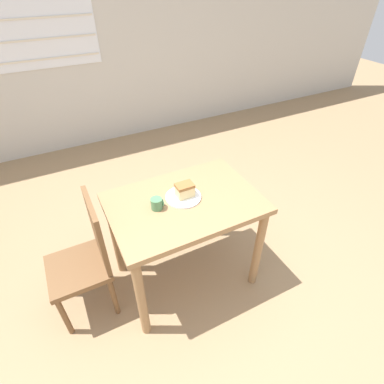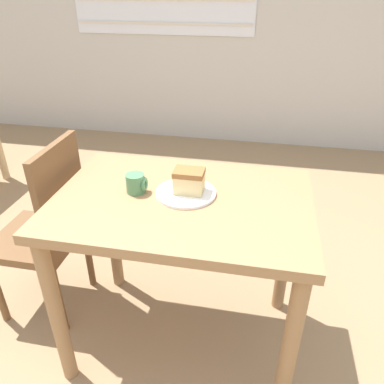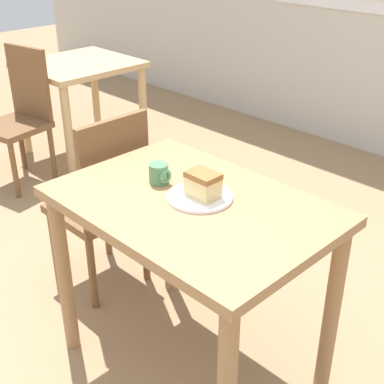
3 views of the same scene
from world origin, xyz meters
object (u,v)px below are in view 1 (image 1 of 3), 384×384
(chair_near_window, at_px, (86,258))
(cake_slice, at_px, (185,190))
(plate, at_px, (183,197))
(coffee_mug, at_px, (157,204))
(dining_table_near, at_px, (185,216))

(chair_near_window, relative_size, cake_slice, 7.97)
(cake_slice, bearing_deg, plate, -166.98)
(plate, distance_m, coffee_mug, 0.20)
(cake_slice, height_order, coffee_mug, cake_slice)
(chair_near_window, distance_m, plate, 0.75)
(chair_near_window, bearing_deg, coffee_mug, 81.00)
(plate, bearing_deg, cake_slice, 13.02)
(chair_near_window, bearing_deg, plate, 85.23)
(dining_table_near, distance_m, coffee_mug, 0.25)
(dining_table_near, xyz_separation_m, plate, (0.01, 0.03, 0.14))
(dining_table_near, relative_size, plate, 4.18)
(chair_near_window, distance_m, cake_slice, 0.78)
(plate, xyz_separation_m, cake_slice, (0.01, 0.00, 0.05))
(dining_table_near, xyz_separation_m, chair_near_window, (-0.67, 0.09, -0.16))
(coffee_mug, bearing_deg, dining_table_near, -3.84)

